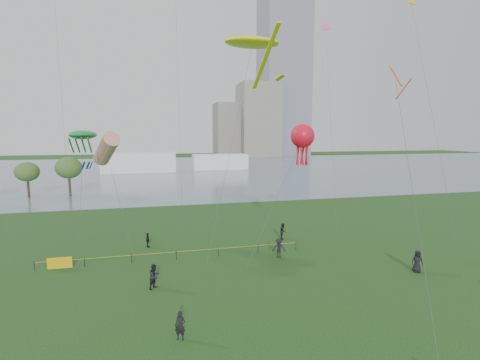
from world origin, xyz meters
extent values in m
plane|color=#143611|center=(0.00, 0.00, 0.00)|extent=(400.00, 400.00, 0.00)
cube|color=slate|center=(0.00, 100.00, 0.02)|extent=(400.00, 120.00, 0.08)
cube|color=slate|center=(62.00, 168.00, 60.00)|extent=(24.00, 24.00, 120.00)
cube|color=gray|center=(46.00, 162.00, 19.00)|extent=(20.00, 20.00, 38.00)
cube|color=slate|center=(32.00, 168.00, 14.00)|extent=(16.00, 18.00, 28.00)
cube|color=white|center=(-12.00, 95.00, 3.00)|extent=(22.00, 8.00, 6.00)
cube|color=white|center=(14.00, 98.00, 2.50)|extent=(18.00, 7.00, 5.00)
cylinder|color=#382519|center=(-29.92, 53.97, 1.48)|extent=(0.44, 0.44, 2.96)
ellipsoid|color=#476929|center=(-29.92, 53.97, 4.81)|extent=(4.21, 4.21, 3.55)
cylinder|color=#382519|center=(-22.74, 53.57, 1.67)|extent=(0.44, 0.44, 3.35)
ellipsoid|color=#476929|center=(-22.74, 53.57, 5.43)|extent=(4.76, 4.76, 4.02)
cylinder|color=black|center=(-17.00, 14.83, 0.42)|extent=(0.07, 0.07, 0.85)
cylinder|color=black|center=(-13.00, 14.83, 0.42)|extent=(0.07, 0.07, 0.85)
cylinder|color=black|center=(-9.00, 14.83, 0.42)|extent=(0.07, 0.07, 0.85)
cylinder|color=black|center=(-5.00, 14.83, 0.42)|extent=(0.07, 0.07, 0.85)
cylinder|color=black|center=(-1.00, 14.83, 0.42)|extent=(0.07, 0.07, 0.85)
cylinder|color=black|center=(3.00, 14.83, 0.42)|extent=(0.07, 0.07, 0.85)
cylinder|color=black|center=(7.00, 14.83, 0.42)|extent=(0.07, 0.07, 0.85)
cylinder|color=yellow|center=(-5.00, 14.83, 0.75)|extent=(24.00, 0.03, 0.03)
cube|color=#DBB40B|center=(-15.00, 14.83, 0.55)|extent=(2.00, 0.04, 1.00)
imported|color=black|center=(-6.93, 8.97, 0.96)|extent=(1.16, 1.18, 1.91)
imported|color=black|center=(4.53, 13.05, 0.95)|extent=(1.40, 1.11, 1.90)
imported|color=black|center=(-7.68, 19.11, 0.78)|extent=(0.52, 0.96, 1.55)
imported|color=black|center=(14.80, 7.05, 0.95)|extent=(1.09, 0.91, 1.90)
imported|color=black|center=(-5.47, 1.77, 0.84)|extent=(0.72, 0.60, 1.69)
imported|color=black|center=(7.02, 18.64, 0.90)|extent=(0.96, 1.07, 1.79)
cylinder|color=#3F3F42|center=(-0.08, 13.51, 10.23)|extent=(5.82, 6.46, 20.46)
ellipsoid|color=#FFF60D|center=(2.81, 16.72, 20.45)|extent=(5.44, 3.40, 0.85)
cube|color=#FFF60D|center=(2.81, 12.52, 18.05)|extent=(0.36, 6.98, 4.09)
cube|color=#FFF60D|center=(2.81, 8.72, 15.95)|extent=(0.95, 0.95, 0.42)
cylinder|color=#3F3F42|center=(-10.21, 18.69, 5.06)|extent=(2.98, 6.90, 10.13)
cylinder|color=red|center=(-11.69, 22.13, 10.11)|extent=(3.56, 5.03, 3.73)
cylinder|color=#181DAA|center=(-13.09, 20.93, 8.51)|extent=(0.60, 1.13, 0.88)
cylinder|color=#181DAA|center=(-13.36, 21.31, 8.51)|extent=(0.60, 1.13, 0.88)
cylinder|color=#181DAA|center=(-13.81, 21.16, 8.51)|extent=(0.60, 1.13, 0.88)
cylinder|color=#181DAA|center=(-13.81, 20.69, 8.51)|extent=(0.60, 1.13, 0.88)
cylinder|color=#181DAA|center=(-13.36, 20.54, 8.51)|extent=(0.60, 1.13, 0.88)
cylinder|color=#3F3F42|center=(-13.62, 17.96, 5.80)|extent=(0.14, 6.05, 11.62)
ellipsoid|color=#167D36|center=(-13.68, 20.97, 11.61)|extent=(2.55, 4.60, 0.89)
cylinder|color=#167D36|center=(-14.48, 19.37, 10.61)|extent=(0.16, 1.79, 1.54)
cylinder|color=#167D36|center=(-13.93, 19.37, 10.61)|extent=(0.16, 1.79, 1.54)
cylinder|color=#167D36|center=(-13.38, 19.37, 10.61)|extent=(0.16, 1.79, 1.54)
cylinder|color=#167D36|center=(-12.83, 19.37, 10.61)|extent=(0.16, 1.79, 1.54)
cylinder|color=#3F3F42|center=(4.14, 13.04, 5.75)|extent=(7.11, 4.73, 11.51)
sphere|color=red|center=(7.68, 15.39, 11.50)|extent=(2.38, 2.38, 2.38)
cylinder|color=red|center=(8.18, 15.39, 9.90)|extent=(0.18, 0.54, 2.60)
cylinder|color=red|center=(7.93, 15.82, 9.90)|extent=(0.49, 0.36, 2.61)
cylinder|color=red|center=(7.43, 15.82, 9.90)|extent=(0.49, 0.36, 2.61)
cylinder|color=red|center=(7.18, 15.39, 9.90)|extent=(0.18, 0.54, 2.60)
cylinder|color=red|center=(7.43, 14.96, 9.90)|extent=(0.49, 0.36, 2.61)
cylinder|color=red|center=(7.93, 14.96, 9.90)|extent=(0.49, 0.36, 2.61)
cylinder|color=#3F3F42|center=(8.87, 0.98, 7.94)|extent=(3.86, 9.74, 15.88)
cube|color=#E85514|center=(10.78, 5.84, 15.87)|extent=(1.66, 1.66, 1.36)
cylinder|color=#E85514|center=(10.78, 4.94, 14.87)|extent=(0.08, 1.58, 1.35)
cube|color=#E5598C|center=(10.67, 17.09, 22.56)|extent=(0.93, 0.60, 0.76)
cube|color=yellow|center=(14.64, 9.61, 22.81)|extent=(0.97, 0.68, 0.76)
camera|label=1|loc=(-6.44, -17.03, 11.66)|focal=26.00mm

